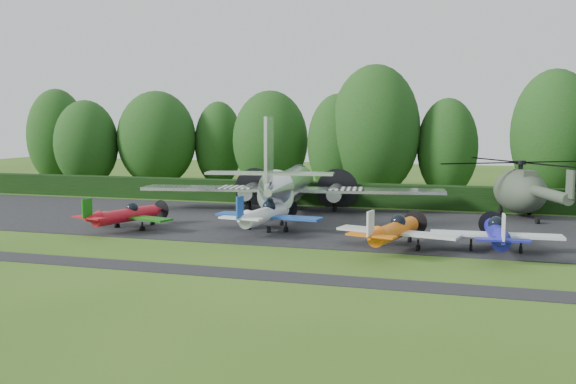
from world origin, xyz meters
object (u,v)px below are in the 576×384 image
(transport_plane, at_px, (287,186))
(light_plane_red, at_px, (126,215))
(light_plane_white, at_px, (265,215))
(light_plane_blue, at_px, (497,233))
(helicopter, at_px, (520,187))
(light_plane_orange, at_px, (394,231))

(transport_plane, xyz_separation_m, light_plane_red, (-8.27, -10.86, -1.17))
(light_plane_red, xyz_separation_m, light_plane_white, (9.35, 2.11, 0.13))
(light_plane_red, height_order, light_plane_blue, light_plane_blue)
(light_plane_blue, relative_size, helicopter, 0.48)
(light_plane_white, height_order, light_plane_orange, light_plane_white)
(transport_plane, relative_size, light_plane_white, 3.18)
(transport_plane, bearing_deg, light_plane_white, -74.30)
(light_plane_blue, xyz_separation_m, helicopter, (2.00, 15.17, 1.21))
(light_plane_orange, distance_m, light_plane_blue, 5.71)
(light_plane_white, relative_size, light_plane_blue, 1.03)
(light_plane_red, relative_size, light_plane_white, 0.89)
(light_plane_orange, xyz_separation_m, helicopter, (7.66, 15.88, 1.21))
(transport_plane, bearing_deg, light_plane_orange, -41.81)
(light_plane_red, height_order, light_plane_orange, light_plane_orange)
(helicopter, bearing_deg, light_plane_red, -134.01)
(transport_plane, height_order, light_plane_blue, transport_plane)
(light_plane_orange, relative_size, light_plane_blue, 0.99)
(light_plane_orange, bearing_deg, transport_plane, 116.14)
(light_plane_orange, height_order, light_plane_blue, light_plane_blue)
(light_plane_blue, bearing_deg, light_plane_white, 172.46)
(light_plane_white, xyz_separation_m, helicopter, (16.81, 12.24, 1.17))
(transport_plane, bearing_deg, light_plane_blue, -27.64)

